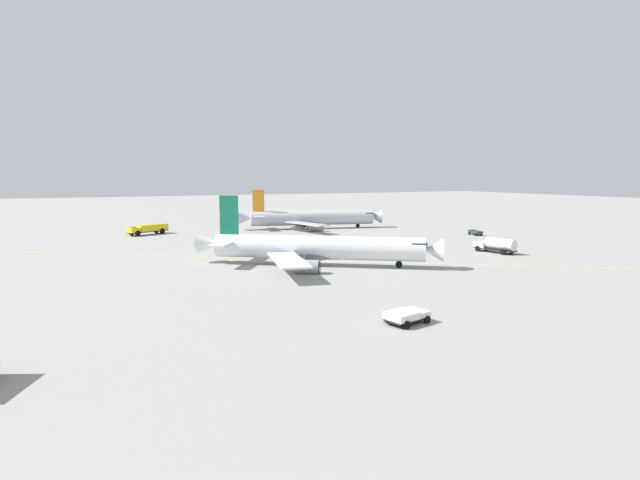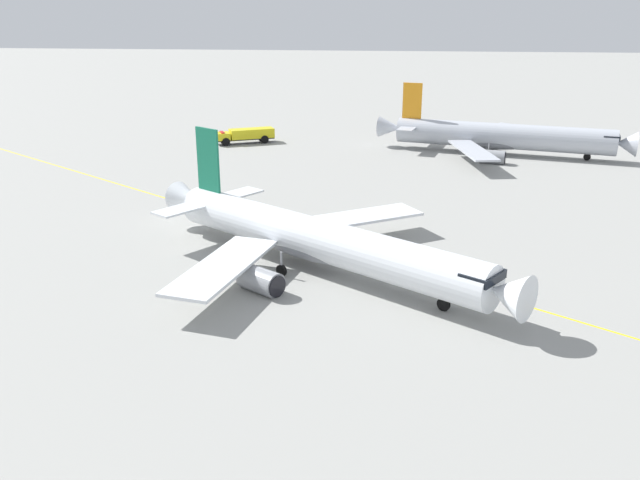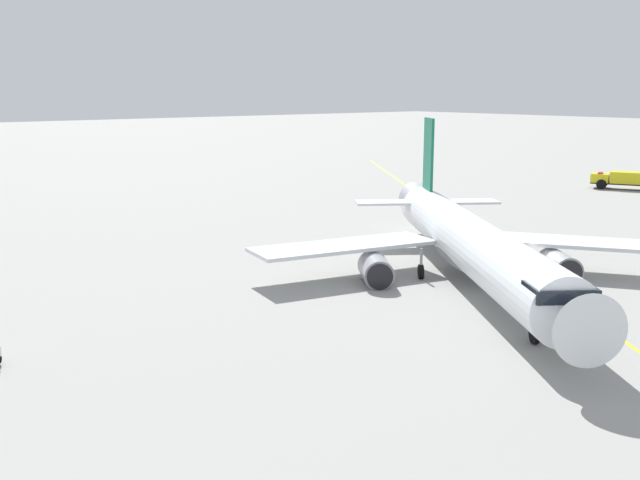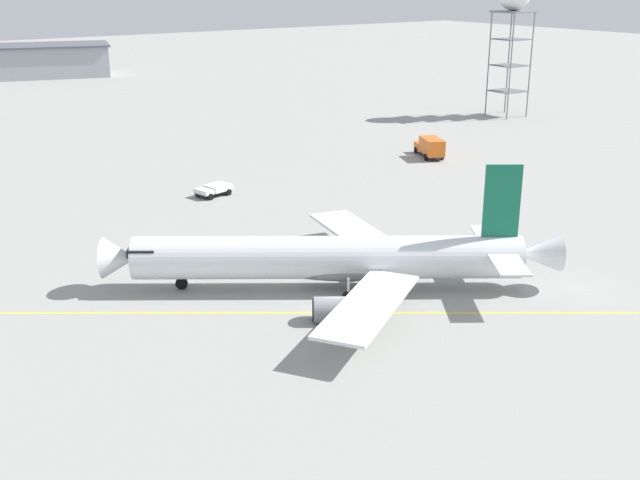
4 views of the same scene
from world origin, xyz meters
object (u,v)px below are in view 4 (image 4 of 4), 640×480
at_px(airliner_main, 334,259).
at_px(radar_tower, 514,1).
at_px(catering_truck_truck, 430,147).
at_px(pushback_tug_truck, 214,189).

xyz_separation_m(airliner_main, radar_tower, (52.35, -80.40, 19.11)).
bearing_deg(airliner_main, catering_truck_truck, -107.17).
xyz_separation_m(airliner_main, catering_truck_truck, (33.91, -43.11, -1.15)).
bearing_deg(radar_tower, pushback_tug_truck, 103.99).
height_order(pushback_tug_truck, catering_truck_truck, catering_truck_truck).
distance_m(airliner_main, pushback_tug_truck, 34.29).
distance_m(airliner_main, catering_truck_truck, 54.86).
relative_size(pushback_tug_truck, radar_tower, 0.19).
height_order(airliner_main, catering_truck_truck, airliner_main).
bearing_deg(pushback_tug_truck, airliner_main, 68.10).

